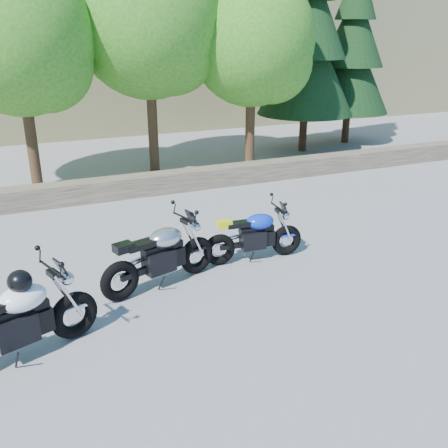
% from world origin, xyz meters
% --- Properties ---
extents(ground, '(90.00, 90.00, 0.00)m').
position_xyz_m(ground, '(0.00, 0.00, 0.00)').
color(ground, gray).
rests_on(ground, ground).
extents(stone_wall, '(22.00, 0.55, 0.50)m').
position_xyz_m(stone_wall, '(0.00, 5.50, 0.25)').
color(stone_wall, '#493F31').
rests_on(stone_wall, ground).
extents(tree_decid_left, '(3.67, 3.67, 5.62)m').
position_xyz_m(tree_decid_left, '(-2.39, 7.14, 3.63)').
color(tree_decid_left, '#382314').
rests_on(tree_decid_left, ground).
extents(tree_decid_mid, '(4.08, 4.08, 6.24)m').
position_xyz_m(tree_decid_mid, '(0.91, 7.54, 4.04)').
color(tree_decid_mid, '#382314').
rests_on(tree_decid_mid, ground).
extents(tree_decid_right, '(3.54, 3.54, 5.41)m').
position_xyz_m(tree_decid_right, '(3.71, 6.94, 3.50)').
color(tree_decid_right, '#382314').
rests_on(tree_decid_right, ground).
extents(conifer_near, '(3.17, 3.17, 7.06)m').
position_xyz_m(conifer_near, '(6.20, 8.20, 3.68)').
color(conifer_near, '#382314').
rests_on(conifer_near, ground).
extents(conifer_far, '(2.82, 2.82, 6.27)m').
position_xyz_m(conifer_far, '(8.40, 8.80, 3.27)').
color(conifer_far, '#382314').
rests_on(conifer_far, ground).
extents(silver_bike, '(2.05, 0.86, 1.05)m').
position_xyz_m(silver_bike, '(-1.04, 0.65, 0.51)').
color(silver_bike, black).
rests_on(silver_bike, ground).
extents(white_bike, '(2.08, 0.95, 1.19)m').
position_xyz_m(white_bike, '(-3.23, -0.56, 0.59)').
color(white_bike, black).
rests_on(white_bike, ground).
extents(blue_bike, '(1.87, 0.59, 0.94)m').
position_xyz_m(blue_bike, '(0.77, 0.95, 0.46)').
color(blue_bike, black).
rests_on(blue_bike, ground).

